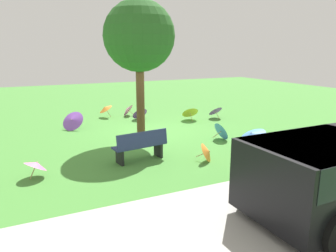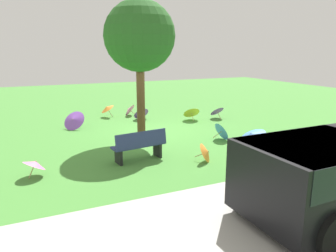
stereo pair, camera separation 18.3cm
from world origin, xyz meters
name	(u,v)px [view 1 (the left image)]	position (x,y,z in m)	size (l,w,h in m)	color
ground	(150,133)	(0.00, 0.00, 0.00)	(40.00, 40.00, 0.00)	#478C38
road_strip	(297,222)	(0.00, 7.35, 0.00)	(40.00, 4.28, 0.01)	#B2AFA8
park_bench	(141,145)	(1.45, 2.86, 0.47)	(1.65, 0.69, 0.90)	navy
shade_tree	(139,37)	(0.53, 0.43, 3.61)	(2.50, 2.50, 4.89)	brown
parasol_pink_0	(127,110)	(-0.28, -3.59, 0.31)	(0.80, 0.82, 0.62)	tan
parasol_orange_0	(105,108)	(0.80, -3.68, 0.45)	(0.67, 0.69, 0.68)	tan
parasol_orange_3	(208,152)	(-0.28, 3.75, 0.29)	(0.67, 0.69, 0.58)	tan
parasol_blue_1	(222,131)	(-2.01, 1.98, 0.33)	(0.63, 0.70, 0.67)	tan
parasol_purple_2	(139,112)	(-0.52, -2.58, 0.32)	(0.82, 0.72, 0.65)	tan
parasol_purple_3	(215,110)	(-3.85, -1.25, 0.38)	(0.78, 0.71, 0.64)	tan
parasol_purple_4	(72,120)	(2.63, -1.89, 0.38)	(1.12, 1.11, 0.76)	tan
parasol_blue_2	(252,134)	(-2.04, 3.55, 0.56)	(0.94, 0.97, 0.81)	tan
parasol_yellow_1	(190,112)	(-2.58, -1.42, 0.39)	(0.83, 0.73, 0.68)	tan
parasol_pink_1	(36,164)	(4.29, 2.91, 0.35)	(0.75, 0.76, 0.55)	tan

